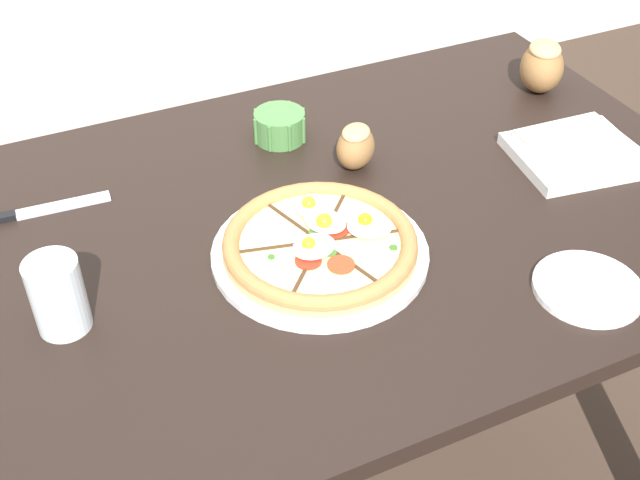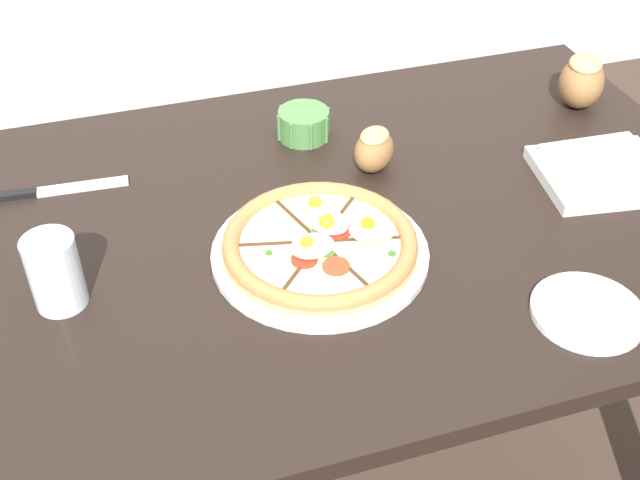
{
  "view_description": "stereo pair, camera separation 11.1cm",
  "coord_description": "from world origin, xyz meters",
  "views": [
    {
      "loc": [
        -0.42,
        -0.86,
        1.51
      ],
      "look_at": [
        -0.06,
        -0.08,
        0.8
      ],
      "focal_mm": 45.0,
      "sensor_mm": 36.0,
      "label": 1
    },
    {
      "loc": [
        -0.32,
        -0.9,
        1.51
      ],
      "look_at": [
        -0.06,
        -0.08,
        0.8
      ],
      "focal_mm": 45.0,
      "sensor_mm": 36.0,
      "label": 2
    }
  ],
  "objects": [
    {
      "name": "bread_piece_far",
      "position": [
        0.09,
        0.11,
        0.81
      ],
      "size": [
        0.1,
        0.1,
        0.07
      ],
      "rotation": [
        0.0,
        0.0,
        0.79
      ],
      "color": "olive",
      "rests_on": "dining_table"
    },
    {
      "name": "side_saucer",
      "position": [
        0.24,
        -0.3,
        0.78
      ],
      "size": [
        0.15,
        0.15,
        0.01
      ],
      "color": "white",
      "rests_on": "dining_table"
    },
    {
      "name": "bread_piece_near",
      "position": [
        0.52,
        0.19,
        0.82
      ],
      "size": [
        0.12,
        0.13,
        0.09
      ],
      "rotation": [
        0.0,
        0.0,
        0.98
      ],
      "color": "olive",
      "rests_on": "dining_table"
    },
    {
      "name": "water_glass",
      "position": [
        -0.41,
        -0.06,
        0.82
      ],
      "size": [
        0.07,
        0.07,
        0.1
      ],
      "color": "white",
      "rests_on": "dining_table"
    },
    {
      "name": "napkin_folded",
      "position": [
        0.43,
        -0.03,
        0.79
      ],
      "size": [
        0.22,
        0.2,
        0.04
      ],
      "rotation": [
        0.0,
        0.0,
        -0.14
      ],
      "color": "silver",
      "rests_on": "dining_table"
    },
    {
      "name": "ramekin_bowl",
      "position": [
        0.01,
        0.23,
        0.8
      ],
      "size": [
        0.09,
        0.09,
        0.05
      ],
      "color": "#4C8442",
      "rests_on": "dining_table"
    },
    {
      "name": "knife_main",
      "position": [
        -0.42,
        0.19,
        0.77
      ],
      "size": [
        0.24,
        0.03,
        0.01
      ],
      "rotation": [
        0.0,
        0.0,
        -0.06
      ],
      "color": "silver",
      "rests_on": "dining_table"
    },
    {
      "name": "dining_table",
      "position": [
        0.0,
        0.0,
        0.66
      ],
      "size": [
        1.26,
        0.83,
        0.77
      ],
      "color": "black",
      "rests_on": "ground_plane"
    },
    {
      "name": "pizza",
      "position": [
        -0.06,
        -0.08,
        0.79
      ],
      "size": [
        0.31,
        0.31,
        0.05
      ],
      "color": "white",
      "rests_on": "dining_table"
    }
  ]
}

